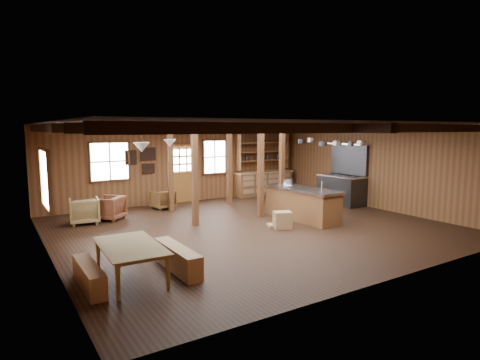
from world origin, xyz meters
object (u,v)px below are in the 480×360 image
object	(u,v)px
kitchen_island	(302,203)
dining_table	(133,262)
armchair_c	(84,211)
commercial_range	(343,185)
armchair_a	(109,208)
armchair_b	(163,199)

from	to	relation	value
kitchen_island	dining_table	distance (m)	6.05
armchair_c	dining_table	bearing A→B (deg)	96.68
commercial_range	armchair_c	world-z (taller)	commercial_range
armchair_a	armchair_b	world-z (taller)	armchair_a
commercial_range	armchair_b	size ratio (longest dim) A/B	3.09
kitchen_island	commercial_range	size ratio (longest dim) A/B	1.18
dining_table	armchair_c	bearing A→B (deg)	0.69
commercial_range	armchair_a	bearing A→B (deg)	166.35
dining_table	armchair_c	world-z (taller)	armchair_c
dining_table	commercial_range	bearing A→B (deg)	-67.65
armchair_a	armchair_c	distance (m)	0.72
kitchen_island	commercial_range	distance (m)	3.06
armchair_a	commercial_range	bearing A→B (deg)	121.82
commercial_range	armchair_c	xyz separation A→B (m)	(-8.40, 1.77, -0.32)
dining_table	armchair_b	bearing A→B (deg)	-23.83
armchair_a	armchair_c	size ratio (longest dim) A/B	0.97
armchair_a	armchair_b	xyz separation A→B (m)	(1.95, 0.72, -0.03)
armchair_a	dining_table	bearing A→B (deg)	35.78
armchair_b	armchair_c	bearing A→B (deg)	8.32
kitchen_island	armchair_b	xyz separation A→B (m)	(-2.90, 3.69, -0.16)
kitchen_island	commercial_range	world-z (taller)	commercial_range
kitchen_island	armchair_c	distance (m)	6.25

